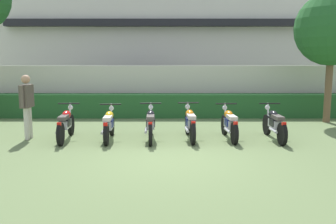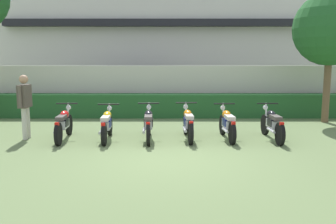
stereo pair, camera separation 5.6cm
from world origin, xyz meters
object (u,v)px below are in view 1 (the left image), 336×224
(parked_car, at_px, (135,86))
(inspector_person, at_px, (25,101))
(motorcycle_in_row_2, at_px, (149,124))
(motorcycle_in_row_4, at_px, (228,123))
(tree_far_side, at_px, (330,29))
(motorcycle_in_row_3, at_px, (188,123))
(motorcycle_in_row_0, at_px, (64,124))
(motorcycle_in_row_5, at_px, (272,124))
(motorcycle_in_row_1, at_px, (107,124))

(parked_car, bearing_deg, inspector_person, -105.10)
(motorcycle_in_row_2, height_order, inspector_person, inspector_person)
(motorcycle_in_row_4, xyz_separation_m, inspector_person, (-5.53, 0.08, 0.61))
(tree_far_side, relative_size, motorcycle_in_row_3, 2.32)
(parked_car, relative_size, motorcycle_in_row_0, 2.39)
(motorcycle_in_row_3, bearing_deg, inspector_person, 86.31)
(motorcycle_in_row_4, bearing_deg, motorcycle_in_row_5, -95.78)
(motorcycle_in_row_3, distance_m, motorcycle_in_row_5, 2.28)
(motorcycle_in_row_5, bearing_deg, motorcycle_in_row_2, 89.28)
(parked_car, distance_m, motorcycle_in_row_5, 8.31)
(motorcycle_in_row_0, bearing_deg, motorcycle_in_row_3, -92.40)
(motorcycle_in_row_1, height_order, motorcycle_in_row_2, motorcycle_in_row_2)
(motorcycle_in_row_4, bearing_deg, tree_far_side, -57.88)
(motorcycle_in_row_1, bearing_deg, inspector_person, 82.88)
(parked_car, distance_m, motorcycle_in_row_0, 7.22)
(parked_car, xyz_separation_m, motorcycle_in_row_4, (3.13, -7.01, -0.50))
(motorcycle_in_row_1, bearing_deg, motorcycle_in_row_0, 86.48)
(motorcycle_in_row_4, bearing_deg, motorcycle_in_row_3, 85.77)
(tree_far_side, xyz_separation_m, motorcycle_in_row_5, (-2.66, -2.79, -2.74))
(parked_car, bearing_deg, motorcycle_in_row_5, -54.46)
(parked_car, xyz_separation_m, motorcycle_in_row_0, (-1.31, -7.09, -0.49))
(parked_car, bearing_deg, motorcycle_in_row_3, -69.60)
(motorcycle_in_row_4, height_order, motorcycle_in_row_5, motorcycle_in_row_5)
(tree_far_side, xyz_separation_m, motorcycle_in_row_4, (-3.88, -2.73, -2.75))
(motorcycle_in_row_2, xyz_separation_m, inspector_person, (-3.38, 0.16, 0.60))
(motorcycle_in_row_1, bearing_deg, motorcycle_in_row_4, -90.89)
(motorcycle_in_row_2, xyz_separation_m, motorcycle_in_row_4, (2.15, 0.08, -0.01))
(parked_car, height_order, motorcycle_in_row_3, parked_car)
(parked_car, height_order, tree_far_side, tree_far_side)
(motorcycle_in_row_1, xyz_separation_m, motorcycle_in_row_4, (3.27, 0.10, 0.00))
(tree_far_side, bearing_deg, motorcycle_in_row_2, -154.96)
(parked_car, bearing_deg, tree_far_side, -27.42)
(motorcycle_in_row_0, bearing_deg, tree_far_side, -75.38)
(tree_far_side, bearing_deg, motorcycle_in_row_4, -144.80)
(motorcycle_in_row_2, distance_m, motorcycle_in_row_3, 1.08)
(tree_far_side, distance_m, motorcycle_in_row_5, 4.73)
(tree_far_side, relative_size, motorcycle_in_row_2, 2.29)
(motorcycle_in_row_2, height_order, motorcycle_in_row_5, motorcycle_in_row_2)
(inspector_person, bearing_deg, parked_car, 70.92)
(tree_far_side, height_order, motorcycle_in_row_4, tree_far_side)
(motorcycle_in_row_2, height_order, motorcycle_in_row_3, motorcycle_in_row_3)
(motorcycle_in_row_1, xyz_separation_m, motorcycle_in_row_5, (4.48, 0.04, 0.01))
(tree_far_side, height_order, motorcycle_in_row_5, tree_far_side)
(inspector_person, bearing_deg, motorcycle_in_row_1, -4.57)
(motorcycle_in_row_1, relative_size, motorcycle_in_row_2, 0.94)
(tree_far_side, distance_m, motorcycle_in_row_4, 5.48)
(motorcycle_in_row_1, height_order, motorcycle_in_row_5, motorcycle_in_row_5)
(motorcycle_in_row_0, relative_size, motorcycle_in_row_3, 1.01)
(motorcycle_in_row_3, distance_m, motorcycle_in_row_4, 1.07)
(motorcycle_in_row_0, xyz_separation_m, motorcycle_in_row_2, (2.30, -0.00, 0.00))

